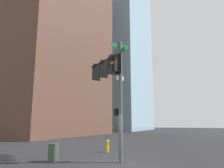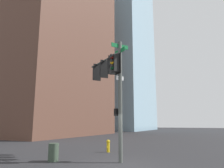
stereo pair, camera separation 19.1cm
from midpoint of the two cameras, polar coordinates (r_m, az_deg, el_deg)
ground_plane at (r=11.43m, az=2.86°, el=-20.64°), size 200.00×200.00×0.00m
signal_pole_assembly at (r=12.82m, az=-0.11°, el=1.88°), size 2.73×3.56×6.64m
fire_hydrant at (r=15.84m, az=-0.68°, el=-16.10°), size 0.34×0.26×0.87m
litter_bin at (r=12.52m, az=-14.96°, el=-17.23°), size 0.56×0.56×0.95m
building_brick_nearside at (r=46.06m, az=-18.06°, el=15.15°), size 22.29×21.38×43.14m
building_brick_midblock at (r=66.49m, az=-23.10°, el=6.96°), size 23.96×14.62×42.04m
building_glass_tower at (r=76.40m, az=-1.16°, el=14.42°), size 23.50×26.73×68.45m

